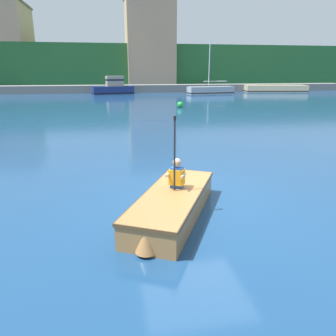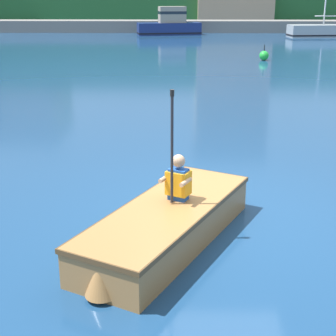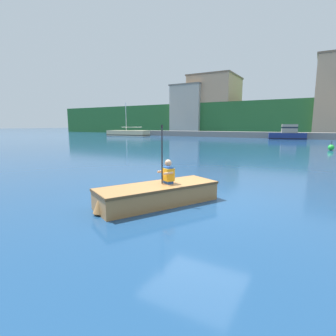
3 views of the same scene
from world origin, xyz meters
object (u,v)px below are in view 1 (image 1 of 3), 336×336
at_px(moored_boat_dock_center_far, 211,90).
at_px(channel_buoy, 180,105).
at_px(moored_boat_dock_west_inner, 275,89).
at_px(moored_boat_dock_center_near, 114,88).
at_px(rowboat_foreground, 172,204).
at_px(person_paddler, 177,174).

distance_m(moored_boat_dock_center_far, channel_buoy, 14.93).
bearing_deg(moored_boat_dock_west_inner, moored_boat_dock_center_near, -179.12).
relative_size(rowboat_foreground, person_paddler, 2.19).
bearing_deg(moored_boat_dock_center_near, moored_boat_dock_west_inner, 0.88).
distance_m(moored_boat_dock_center_near, channel_buoy, 15.67).
relative_size(moored_boat_dock_center_far, rowboat_foreground, 1.84).
relative_size(moored_boat_dock_west_inner, moored_boat_dock_center_near, 1.63).
height_order(rowboat_foreground, person_paddler, person_paddler).
bearing_deg(person_paddler, moored_boat_dock_west_inner, 59.59).
xyz_separation_m(moored_boat_dock_west_inner, moored_boat_dock_center_far, (-9.17, -1.85, 0.01)).
height_order(moored_boat_dock_center_near, person_paddler, moored_boat_dock_center_near).
bearing_deg(channel_buoy, person_paddler, -102.38).
bearing_deg(moored_boat_dock_center_far, person_paddler, -108.41).
bearing_deg(channel_buoy, rowboat_foreground, -102.64).
height_order(moored_boat_dock_center_near, rowboat_foreground, moored_boat_dock_center_near).
xyz_separation_m(moored_boat_dock_center_near, rowboat_foreground, (0.45, -33.63, -0.47)).
bearing_deg(channel_buoy, moored_boat_dock_center_far, 64.00).
distance_m(moored_boat_dock_west_inner, channel_buoy, 21.91).
relative_size(moored_boat_dock_center_near, rowboat_foreground, 1.52).
distance_m(moored_boat_dock_center_near, moored_boat_dock_center_far, 11.30).
bearing_deg(moored_boat_dock_center_far, moored_boat_dock_west_inner, 11.42).
relative_size(moored_boat_dock_west_inner, moored_boat_dock_center_far, 1.34).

